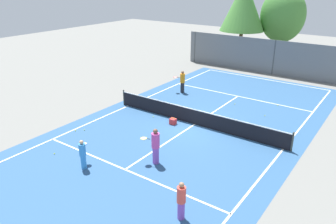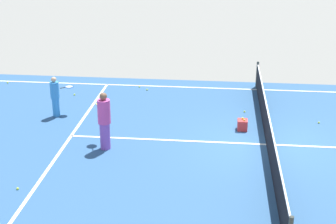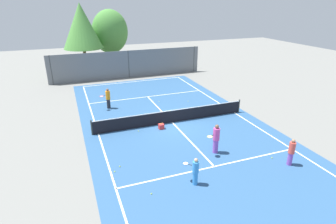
{
  "view_description": "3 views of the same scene",
  "coord_description": "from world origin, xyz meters",
  "px_view_note": "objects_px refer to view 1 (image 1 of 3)",
  "views": [
    {
      "loc": [
        9.49,
        -16.2,
        8.5
      ],
      "look_at": [
        -0.98,
        -1.49,
        1.1
      ],
      "focal_mm": 35.3,
      "sensor_mm": 36.0,
      "label": 1
    },
    {
      "loc": [
        15.05,
        -1.57,
        6.86
      ],
      "look_at": [
        0.09,
        -3.16,
        1.02
      ],
      "focal_mm": 54.57,
      "sensor_mm": 36.0,
      "label": 2
    },
    {
      "loc": [
        -7.03,
        -17.69,
        8.59
      ],
      "look_at": [
        -0.57,
        -0.61,
        1.16
      ],
      "focal_mm": 29.44,
      "sensor_mm": 36.0,
      "label": 3
    }
  ],
  "objects_px": {
    "player_0": "(182,81)",
    "player_1": "(83,154)",
    "tennis_ball_2": "(235,104)",
    "tennis_ball_6": "(323,98)",
    "ball_crate": "(173,121)",
    "tennis_ball_8": "(153,117)",
    "player_2": "(155,146)",
    "tennis_ball_4": "(54,154)",
    "tennis_ball_0": "(185,108)",
    "player_3": "(181,200)",
    "tennis_ball_1": "(75,131)",
    "tennis_ball_9": "(84,130)",
    "tennis_ball_3": "(278,105)",
    "tennis_ball_7": "(265,116)",
    "tennis_ball_5": "(184,201)"
  },
  "relations": [
    {
      "from": "tennis_ball_4",
      "to": "tennis_ball_9",
      "type": "distance_m",
      "value": 2.99
    },
    {
      "from": "player_2",
      "to": "tennis_ball_4",
      "type": "xyz_separation_m",
      "value": [
        -4.8,
        -2.36,
        -0.92
      ]
    },
    {
      "from": "player_2",
      "to": "tennis_ball_8",
      "type": "bearing_deg",
      "value": 129.05
    },
    {
      "from": "tennis_ball_1",
      "to": "tennis_ball_9",
      "type": "distance_m",
      "value": 0.53
    },
    {
      "from": "tennis_ball_0",
      "to": "tennis_ball_2",
      "type": "relative_size",
      "value": 1.0
    },
    {
      "from": "tennis_ball_1",
      "to": "tennis_ball_2",
      "type": "relative_size",
      "value": 1.0
    },
    {
      "from": "tennis_ball_4",
      "to": "tennis_ball_8",
      "type": "distance_m",
      "value": 6.91
    },
    {
      "from": "player_0",
      "to": "tennis_ball_0",
      "type": "relative_size",
      "value": 26.62
    },
    {
      "from": "player_0",
      "to": "tennis_ball_9",
      "type": "distance_m",
      "value": 9.35
    },
    {
      "from": "tennis_ball_1",
      "to": "tennis_ball_9",
      "type": "xyz_separation_m",
      "value": [
        0.37,
        0.38,
        0.0
      ]
    },
    {
      "from": "ball_crate",
      "to": "tennis_ball_8",
      "type": "height_order",
      "value": "ball_crate"
    },
    {
      "from": "tennis_ball_0",
      "to": "tennis_ball_8",
      "type": "relative_size",
      "value": 1.0
    },
    {
      "from": "tennis_ball_6",
      "to": "tennis_ball_4",
      "type": "bearing_deg",
      "value": -118.87
    },
    {
      "from": "player_2",
      "to": "tennis_ball_0",
      "type": "relative_size",
      "value": 28.05
    },
    {
      "from": "player_1",
      "to": "tennis_ball_6",
      "type": "relative_size",
      "value": 22.62
    },
    {
      "from": "tennis_ball_2",
      "to": "tennis_ball_6",
      "type": "bearing_deg",
      "value": 45.83
    },
    {
      "from": "player_2",
      "to": "tennis_ball_6",
      "type": "relative_size",
      "value": 28.05
    },
    {
      "from": "player_3",
      "to": "player_0",
      "type": "bearing_deg",
      "value": 123.0
    },
    {
      "from": "player_0",
      "to": "tennis_ball_0",
      "type": "xyz_separation_m",
      "value": [
        2.0,
        -2.73,
        -0.87
      ]
    },
    {
      "from": "player_0",
      "to": "player_1",
      "type": "bearing_deg",
      "value": -79.26
    },
    {
      "from": "tennis_ball_2",
      "to": "player_2",
      "type": "bearing_deg",
      "value": -88.48
    },
    {
      "from": "tennis_ball_3",
      "to": "tennis_ball_5",
      "type": "bearing_deg",
      "value": -88.01
    },
    {
      "from": "player_2",
      "to": "tennis_ball_9",
      "type": "height_order",
      "value": "player_2"
    },
    {
      "from": "player_3",
      "to": "tennis_ball_6",
      "type": "xyz_separation_m",
      "value": [
        1.39,
        17.38,
        -0.79
      ]
    },
    {
      "from": "player_2",
      "to": "tennis_ball_3",
      "type": "height_order",
      "value": "player_2"
    },
    {
      "from": "player_0",
      "to": "tennis_ball_6",
      "type": "bearing_deg",
      "value": 27.89
    },
    {
      "from": "tennis_ball_1",
      "to": "tennis_ball_9",
      "type": "bearing_deg",
      "value": 46.07
    },
    {
      "from": "ball_crate",
      "to": "tennis_ball_0",
      "type": "relative_size",
      "value": 6.45
    },
    {
      "from": "tennis_ball_1",
      "to": "tennis_ball_8",
      "type": "xyz_separation_m",
      "value": [
        2.49,
        4.34,
        0.0
      ]
    },
    {
      "from": "tennis_ball_1",
      "to": "ball_crate",
      "type": "bearing_deg",
      "value": 45.38
    },
    {
      "from": "player_1",
      "to": "tennis_ball_4",
      "type": "bearing_deg",
      "value": 179.93
    },
    {
      "from": "player_2",
      "to": "ball_crate",
      "type": "distance_m",
      "value": 4.79
    },
    {
      "from": "tennis_ball_1",
      "to": "player_2",
      "type": "bearing_deg",
      "value": -0.96
    },
    {
      "from": "player_1",
      "to": "tennis_ball_1",
      "type": "xyz_separation_m",
      "value": [
        -3.59,
        2.46,
        -0.74
      ]
    },
    {
      "from": "tennis_ball_5",
      "to": "tennis_ball_1",
      "type": "bearing_deg",
      "value": 168.12
    },
    {
      "from": "player_2",
      "to": "player_0",
      "type": "bearing_deg",
      "value": 116.26
    },
    {
      "from": "player_1",
      "to": "tennis_ball_5",
      "type": "height_order",
      "value": "player_1"
    },
    {
      "from": "tennis_ball_7",
      "to": "player_2",
      "type": "bearing_deg",
      "value": -104.33
    },
    {
      "from": "ball_crate",
      "to": "tennis_ball_9",
      "type": "distance_m",
      "value": 5.39
    },
    {
      "from": "tennis_ball_3",
      "to": "player_1",
      "type": "bearing_deg",
      "value": -109.65
    },
    {
      "from": "player_1",
      "to": "player_3",
      "type": "xyz_separation_m",
      "value": [
        5.75,
        -0.29,
        0.05
      ]
    },
    {
      "from": "player_2",
      "to": "tennis_ball_8",
      "type": "relative_size",
      "value": 28.05
    },
    {
      "from": "player_0",
      "to": "tennis_ball_9",
      "type": "xyz_separation_m",
      "value": [
        -0.93,
        -9.26,
        -0.87
      ]
    },
    {
      "from": "player_3",
      "to": "tennis_ball_2",
      "type": "relative_size",
      "value": 24.35
    },
    {
      "from": "tennis_ball_8",
      "to": "tennis_ball_9",
      "type": "relative_size",
      "value": 1.0
    },
    {
      "from": "player_1",
      "to": "tennis_ball_0",
      "type": "distance_m",
      "value": 9.4
    },
    {
      "from": "tennis_ball_0",
      "to": "tennis_ball_6",
      "type": "bearing_deg",
      "value": 46.11
    },
    {
      "from": "ball_crate",
      "to": "tennis_ball_9",
      "type": "bearing_deg",
      "value": -134.69
    },
    {
      "from": "ball_crate",
      "to": "tennis_ball_7",
      "type": "xyz_separation_m",
      "value": [
        4.21,
        4.57,
        -0.15
      ]
    },
    {
      "from": "ball_crate",
      "to": "player_2",
      "type": "bearing_deg",
      "value": -65.72
    }
  ]
}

